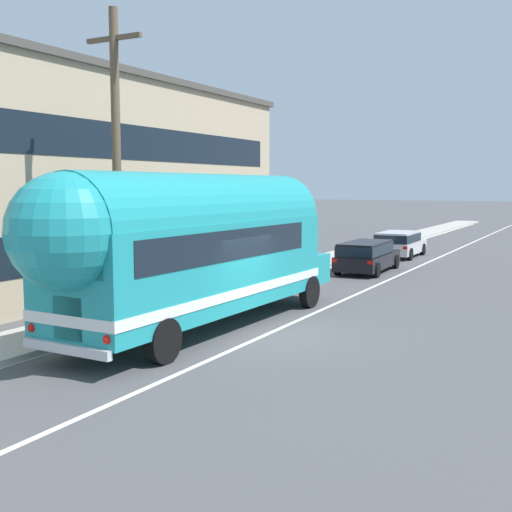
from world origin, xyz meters
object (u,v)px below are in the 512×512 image
Objects in this scene: car_lead at (367,254)px; painted_bus at (192,245)px; car_second at (399,242)px; utility_pole at (117,163)px.

painted_bus is at bearing -91.12° from car_lead.
car_second is (-0.40, 6.61, -0.01)m from car_lead.
utility_pole is at bearing -96.49° from car_second.
car_second is at bearing 90.41° from painted_bus.
car_second is (2.27, 19.96, -3.63)m from utility_pole.
utility_pole reaches higher than car_second.
car_second is at bearing 83.51° from utility_pole.
utility_pole is 20.42m from car_second.
utility_pole is 1.77× the size of car_lead.
painted_bus is 2.76× the size of car_second.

